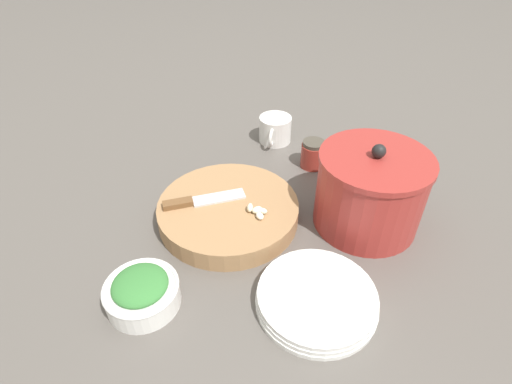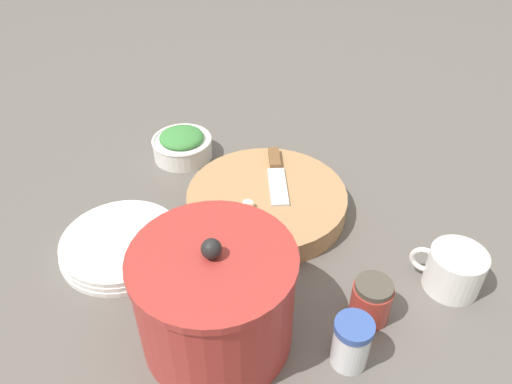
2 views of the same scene
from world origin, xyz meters
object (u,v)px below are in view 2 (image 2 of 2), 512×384
garlic_cloves (242,208)px  spice_jar (351,343)px  chef_knife (276,172)px  stock_pot (215,298)px  herb_bowl (182,145)px  plate_stack (122,244)px  cutting_board (267,202)px  coffee_mug (454,270)px  honey_jar (371,300)px

garlic_cloves → spice_jar: size_ratio=0.55×
chef_knife → stock_pot: (-0.06, 0.36, 0.04)m
chef_knife → stock_pot: stock_pot is taller
chef_knife → herb_bowl: size_ratio=1.29×
spice_jar → plate_stack: bearing=-6.1°
cutting_board → chef_knife: 0.07m
coffee_mug → stock_pot: 0.40m
spice_jar → herb_bowl: bearing=-35.5°
herb_bowl → spice_jar: (-0.49, 0.35, 0.01)m
plate_stack → stock_pot: bearing=160.1°
cutting_board → herb_bowl: 0.27m
spice_jar → honey_jar: spice_jar is taller
spice_jar → stock_pot: (0.19, 0.04, 0.04)m
chef_knife → honey_jar: size_ratio=2.35×
herb_bowl → spice_jar: bearing=144.5°
chef_knife → coffee_mug: coffee_mug is taller
garlic_cloves → herb_bowl: bearing=-35.4°
stock_pot → chef_knife: bearing=-81.0°
garlic_cloves → spice_jar: spice_jar is taller
garlic_cloves → honey_jar: size_ratio=0.63×
chef_knife → stock_pot: size_ratio=0.75×
cutting_board → plate_stack: (0.19, 0.21, -0.01)m
cutting_board → garlic_cloves: (0.02, 0.07, 0.03)m
cutting_board → garlic_cloves: bearing=73.5°
coffee_mug → honey_jar: (0.11, 0.12, -0.00)m
herb_bowl → coffee_mug: 0.62m
garlic_cloves → stock_pot: bearing=107.1°
chef_knife → coffee_mug: 0.38m
chef_knife → herb_bowl: (0.24, -0.03, -0.02)m
chef_knife → spice_jar: spice_jar is taller
cutting_board → chef_knife: chef_knife is taller
cutting_board → honey_jar: honey_jar is taller
cutting_board → spice_jar: 0.35m
herb_bowl → honey_jar: (-0.50, 0.26, 0.00)m
cutting_board → garlic_cloves: 0.08m
plate_stack → stock_pot: size_ratio=0.95×
stock_pot → spice_jar: bearing=-168.0°
chef_knife → garlic_cloves: garlic_cloves is taller
garlic_cloves → stock_pot: stock_pot is taller
honey_jar → chef_knife: bearing=-41.8°
plate_stack → chef_knife: bearing=-124.0°
herb_bowl → cutting_board: bearing=159.2°
cutting_board → spice_jar: bearing=133.4°
spice_jar → cutting_board: bearing=-46.6°
plate_stack → stock_pot: stock_pot is taller
chef_knife → spice_jar: 0.41m
cutting_board → garlic_cloves: garlic_cloves is taller
garlic_cloves → stock_pot: (-0.07, 0.23, 0.03)m
spice_jar → chef_knife: bearing=-52.0°
chef_knife → honey_jar: bearing=110.8°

